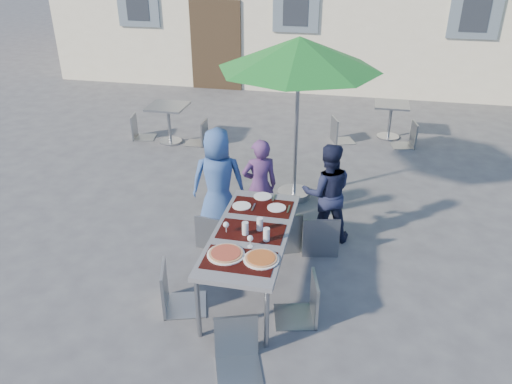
% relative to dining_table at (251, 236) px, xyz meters
% --- Properties ---
extents(ground, '(90.00, 90.00, 0.00)m').
position_rel_dining_table_xyz_m(ground, '(-0.69, 0.43, -0.70)').
color(ground, '#474749').
rests_on(ground, ground).
extents(dining_table, '(0.80, 1.85, 0.76)m').
position_rel_dining_table_xyz_m(dining_table, '(0.00, 0.00, 0.00)').
color(dining_table, '#4E4E53').
rests_on(dining_table, ground).
extents(pizza_near_left, '(0.38, 0.38, 0.03)m').
position_rel_dining_table_xyz_m(pizza_near_left, '(-0.15, -0.49, 0.07)').
color(pizza_near_left, white).
rests_on(pizza_near_left, dining_table).
extents(pizza_near_right, '(0.36, 0.36, 0.03)m').
position_rel_dining_table_xyz_m(pizza_near_right, '(0.21, -0.50, 0.07)').
color(pizza_near_right, white).
rests_on(pizza_near_right, dining_table).
extents(glassware, '(0.52, 0.40, 0.15)m').
position_rel_dining_table_xyz_m(glassware, '(0.04, -0.09, 0.13)').
color(glassware, silver).
rests_on(glassware, dining_table).
extents(place_settings, '(0.67, 0.51, 0.01)m').
position_rel_dining_table_xyz_m(place_settings, '(-0.03, 0.62, 0.06)').
color(place_settings, white).
rests_on(place_settings, dining_table).
extents(child_0, '(0.79, 0.62, 1.43)m').
position_rel_dining_table_xyz_m(child_0, '(-0.71, 1.19, 0.02)').
color(child_0, '#375898').
rests_on(child_0, ground).
extents(child_1, '(0.56, 0.48, 1.30)m').
position_rel_dining_table_xyz_m(child_1, '(-0.18, 1.28, -0.04)').
color(child_1, '#563267').
rests_on(child_1, ground).
extents(child_2, '(0.71, 0.50, 1.33)m').
position_rel_dining_table_xyz_m(child_2, '(0.71, 1.24, -0.03)').
color(child_2, '#191E39').
rests_on(child_2, ground).
extents(chair_0, '(0.43, 0.44, 0.88)m').
position_rel_dining_table_xyz_m(chair_0, '(-0.68, 0.74, -0.18)').
color(chair_0, gray).
rests_on(chair_0, ground).
extents(chair_1, '(0.61, 0.61, 1.04)m').
position_rel_dining_table_xyz_m(chair_1, '(0.21, 0.84, -0.08)').
color(chair_1, gray).
rests_on(chair_1, ground).
extents(chair_2, '(0.53, 0.54, 1.02)m').
position_rel_dining_table_xyz_m(chair_2, '(0.68, 0.88, -0.10)').
color(chair_2, gray).
rests_on(chair_2, ground).
extents(chair_3, '(0.56, 0.55, 0.99)m').
position_rel_dining_table_xyz_m(chair_3, '(-0.73, -0.50, -0.11)').
color(chair_3, gray).
rests_on(chair_3, ground).
extents(chair_4, '(0.51, 0.51, 0.94)m').
position_rel_dining_table_xyz_m(chair_4, '(0.65, -0.38, -0.14)').
color(chair_4, gray).
rests_on(chair_4, ground).
extents(chair_5, '(0.53, 0.53, 0.93)m').
position_rel_dining_table_xyz_m(chair_5, '(0.12, -1.15, -0.15)').
color(chair_5, gray).
rests_on(chair_5, ground).
extents(patio_umbrella, '(2.27, 2.27, 2.40)m').
position_rel_dining_table_xyz_m(patio_umbrella, '(0.15, 2.31, 1.46)').
color(patio_umbrella, '#A6A7AE').
rests_on(patio_umbrella, ground).
extents(cafe_table_0, '(0.69, 0.69, 0.74)m').
position_rel_dining_table_xyz_m(cafe_table_0, '(-2.52, 4.04, -0.19)').
color(cafe_table_0, '#A6A7AE').
rests_on(cafe_table_0, ground).
extents(bg_chair_l_0, '(0.47, 0.47, 0.90)m').
position_rel_dining_table_xyz_m(bg_chair_l_0, '(-3.20, 4.15, -0.17)').
color(bg_chair_l_0, gray).
rests_on(bg_chair_l_0, ground).
extents(bg_chair_r_0, '(0.40, 0.40, 0.88)m').
position_rel_dining_table_xyz_m(bg_chair_r_0, '(-1.93, 4.09, -0.18)').
color(bg_chair_r_0, gray).
rests_on(bg_chair_r_0, ground).
extents(cafe_table_1, '(0.65, 0.65, 0.70)m').
position_rel_dining_table_xyz_m(cafe_table_1, '(1.61, 5.20, -0.24)').
color(cafe_table_1, '#A6A7AE').
rests_on(cafe_table_1, ground).
extents(bg_chair_l_1, '(0.53, 0.52, 0.91)m').
position_rel_dining_table_xyz_m(bg_chair_l_1, '(0.67, 4.77, -0.17)').
color(bg_chair_l_1, gray).
rests_on(bg_chair_l_1, ground).
extents(bg_chair_r_1, '(0.47, 0.46, 0.90)m').
position_rel_dining_table_xyz_m(bg_chair_r_1, '(1.97, 4.81, -0.17)').
color(bg_chair_r_1, gray).
rests_on(bg_chair_r_1, ground).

